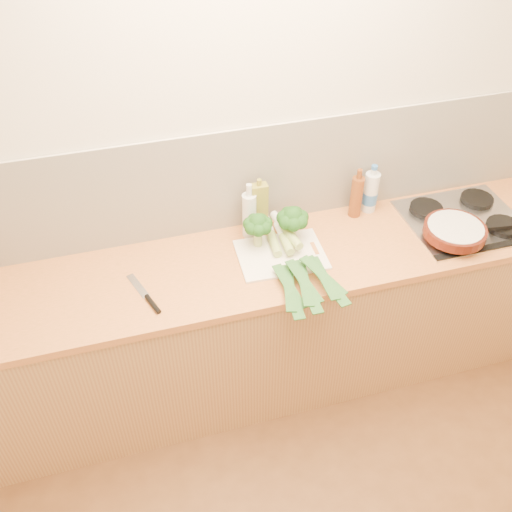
{
  "coord_description": "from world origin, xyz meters",
  "views": [
    {
      "loc": [
        -0.64,
        -0.74,
        2.7
      ],
      "look_at": [
        -0.12,
        1.1,
        1.02
      ],
      "focal_mm": 40.0,
      "sensor_mm": 36.0,
      "label": 1
    }
  ],
  "objects": [
    {
      "name": "chopping_board",
      "position": [
        0.04,
        1.2,
        0.91
      ],
      "size": [
        0.42,
        0.32,
        0.01
      ],
      "primitive_type": "cube",
      "rotation": [
        0.0,
        0.0,
        -0.04
      ],
      "color": "white",
      "rests_on": "counter"
    },
    {
      "name": "broccoli_left",
      "position": [
        -0.05,
        1.3,
        1.03
      ],
      "size": [
        0.14,
        0.14,
        0.18
      ],
      "color": "#A2B368",
      "rests_on": "chopping_board"
    },
    {
      "name": "water_bottle",
      "position": [
        0.59,
        1.43,
        1.0
      ],
      "size": [
        0.08,
        0.08,
        0.25
      ],
      "color": "silver",
      "rests_on": "counter"
    },
    {
      "name": "chefs_knife",
      "position": [
        -0.61,
        1.07,
        0.91
      ],
      "size": [
        0.12,
        0.29,
        0.02
      ],
      "rotation": [
        0.0,
        0.0,
        0.33
      ],
      "color": "silver",
      "rests_on": "counter"
    },
    {
      "name": "leek_mid",
      "position": [
        0.07,
        1.13,
        0.95
      ],
      "size": [
        0.11,
        0.63,
        0.04
      ],
      "rotation": [
        0.0,
        0.0,
        -0.03
      ],
      "color": "white",
      "rests_on": "chopping_board"
    },
    {
      "name": "oil_tin",
      "position": [
        -0.01,
        1.41,
        1.04
      ],
      "size": [
        0.08,
        0.05,
        0.31
      ],
      "color": "olive",
      "rests_on": "counter"
    },
    {
      "name": "gas_hob",
      "position": [
        1.02,
        1.2,
        0.91
      ],
      "size": [
        0.58,
        0.5,
        0.04
      ],
      "color": "silver",
      "rests_on": "counter"
    },
    {
      "name": "skillet",
      "position": [
        0.89,
        1.08,
        0.96
      ],
      "size": [
        0.44,
        0.3,
        0.05
      ],
      "rotation": [
        0.0,
        0.0,
        -0.14
      ],
      "color": "#48160C",
      "rests_on": "gas_hob"
    },
    {
      "name": "amber_bottle",
      "position": [
        0.5,
        1.41,
        1.02
      ],
      "size": [
        0.06,
        0.06,
        0.28
      ],
      "color": "brown",
      "rests_on": "counter"
    },
    {
      "name": "glass_bottle",
      "position": [
        -0.06,
        1.4,
        1.02
      ],
      "size": [
        0.07,
        0.07,
        0.3
      ],
      "color": "silver",
      "rests_on": "counter"
    },
    {
      "name": "leek_back",
      "position": [
        0.11,
        1.17,
        0.97
      ],
      "size": [
        0.17,
        0.7,
        0.04
      ],
      "rotation": [
        0.0,
        0.0,
        0.15
      ],
      "color": "white",
      "rests_on": "chopping_board"
    },
    {
      "name": "broccoli_right",
      "position": [
        0.12,
        1.29,
        1.04
      ],
      "size": [
        0.16,
        0.16,
        0.19
      ],
      "color": "#A2B368",
      "rests_on": "chopping_board"
    },
    {
      "name": "counter",
      "position": [
        0.0,
        1.2,
        0.45
      ],
      "size": [
        3.2,
        0.62,
        0.9
      ],
      "color": "#A57C44",
      "rests_on": "ground"
    },
    {
      "name": "leek_front",
      "position": [
        0.02,
        1.18,
        0.94
      ],
      "size": [
        0.13,
        0.7,
        0.04
      ],
      "rotation": [
        0.0,
        0.0,
        -0.09
      ],
      "color": "white",
      "rests_on": "chopping_board"
    },
    {
      "name": "room_shell",
      "position": [
        0.0,
        1.49,
        1.17
      ],
      "size": [
        3.5,
        3.5,
        3.5
      ],
      "color": "beige",
      "rests_on": "ground"
    }
  ]
}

